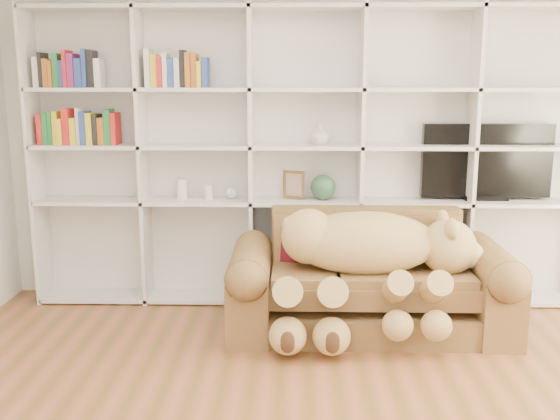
{
  "coord_description": "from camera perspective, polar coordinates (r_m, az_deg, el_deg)",
  "views": [
    {
      "loc": [
        -0.1,
        -2.71,
        1.81
      ],
      "look_at": [
        -0.19,
        1.63,
        0.92
      ],
      "focal_mm": 40.0,
      "sensor_mm": 36.0,
      "label": 1
    }
  ],
  "objects": [
    {
      "name": "figurine_tall",
      "position": [
        5.17,
        -8.96,
        1.91
      ],
      "size": [
        0.09,
        0.09,
        0.17
      ],
      "primitive_type": "cylinder",
      "rotation": [
        0.0,
        0.0,
        -0.12
      ],
      "color": "silver",
      "rests_on": "bookshelf"
    },
    {
      "name": "snow_globe",
      "position": [
        5.12,
        -4.43,
        1.57
      ],
      "size": [
        0.1,
        0.1,
        0.1
      ],
      "primitive_type": "sphere",
      "color": "silver",
      "rests_on": "bookshelf"
    },
    {
      "name": "green_vase",
      "position": [
        5.09,
        3.97,
        2.09
      ],
      "size": [
        0.21,
        0.21,
        0.21
      ],
      "primitive_type": "sphere",
      "color": "#2A5238",
      "rests_on": "bookshelf"
    },
    {
      "name": "figurine_short",
      "position": [
        5.14,
        -6.55,
        1.69
      ],
      "size": [
        0.09,
        0.09,
        0.13
      ],
      "primitive_type": "cylinder",
      "rotation": [
        0.0,
        0.0,
        -0.33
      ],
      "color": "silver",
      "rests_on": "bookshelf"
    },
    {
      "name": "tv",
      "position": [
        5.34,
        18.34,
        4.16
      ],
      "size": [
        1.04,
        0.18,
        0.62
      ],
      "color": "black",
      "rests_on": "bookshelf"
    },
    {
      "name": "teddy_bear",
      "position": [
        4.44,
        7.93,
        -4.31
      ],
      "size": [
        1.53,
        0.84,
        0.89
      ],
      "rotation": [
        0.0,
        0.0,
        -0.04
      ],
      "color": "tan",
      "rests_on": "sofa"
    },
    {
      "name": "wall_back",
      "position": [
        5.23,
        2.35,
        6.59
      ],
      "size": [
        5.0,
        0.02,
        2.7
      ],
      "primitive_type": "cube",
      "color": "white",
      "rests_on": "floor"
    },
    {
      "name": "throw_pillow",
      "position": [
        4.72,
        2.21,
        -3.21
      ],
      "size": [
        0.36,
        0.25,
        0.35
      ],
      "primitive_type": "cube",
      "rotation": [
        -0.24,
        0.0,
        -0.2
      ],
      "color": "#5C0F22",
      "rests_on": "sofa"
    },
    {
      "name": "bookshelf",
      "position": [
        5.1,
        -0.34,
        5.97
      ],
      "size": [
        4.43,
        0.35,
        2.4
      ],
      "color": "silver",
      "rests_on": "floor"
    },
    {
      "name": "shelf_vase",
      "position": [
        5.03,
        3.65,
        6.93
      ],
      "size": [
        0.2,
        0.2,
        0.17
      ],
      "primitive_type": "imported",
      "rotation": [
        0.0,
        0.0,
        0.34
      ],
      "color": "beige",
      "rests_on": "bookshelf"
    },
    {
      "name": "picture_frame",
      "position": [
        5.08,
        1.26,
        2.35
      ],
      "size": [
        0.18,
        0.1,
        0.23
      ],
      "primitive_type": "cube",
      "rotation": [
        0.0,
        0.0,
        -0.42
      ],
      "color": "brown",
      "rests_on": "bookshelf"
    },
    {
      "name": "sofa",
      "position": [
        4.69,
        8.1,
        -6.94
      ],
      "size": [
        2.04,
        0.88,
        0.86
      ],
      "color": "brown",
      "rests_on": "floor"
    }
  ]
}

